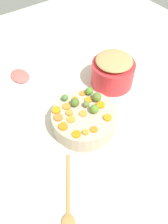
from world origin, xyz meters
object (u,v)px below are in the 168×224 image
wooden_spoon (68,207)px  ham_plate (24,80)px  metal_pot (113,73)px  serving_bowl_carrots (84,119)px

wooden_spoon → ham_plate: bearing=-13.6°
metal_pot → wooden_spoon: size_ratio=0.83×
serving_bowl_carrots → metal_pot: metal_pot is taller
ham_plate → metal_pot: bearing=-127.6°
ham_plate → serving_bowl_carrots: bearing=-168.3°
metal_pot → wooden_spoon: metal_pot is taller
serving_bowl_carrots → wooden_spoon: serving_bowl_carrots is taller
serving_bowl_carrots → ham_plate: bearing=11.7°
metal_pot → wooden_spoon: 0.71m
wooden_spoon → ham_plate: 0.75m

